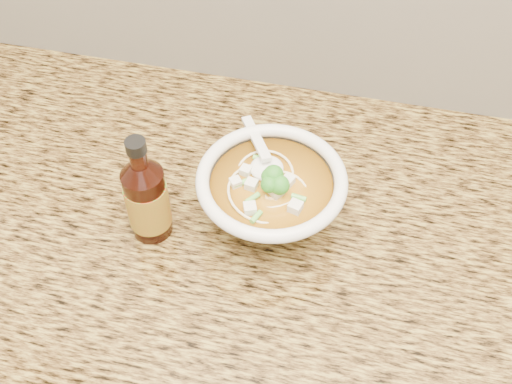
# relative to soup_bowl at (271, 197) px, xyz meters

# --- Properties ---
(counter_slab) EXTENTS (4.00, 0.68, 0.04)m
(counter_slab) POSITION_rel_soup_bowl_xyz_m (0.13, -0.04, -0.06)
(counter_slab) COLOR olive
(counter_slab) RESTS_ON cabinet
(soup_bowl) EXTENTS (0.19, 0.21, 0.11)m
(soup_bowl) POSITION_rel_soup_bowl_xyz_m (0.00, 0.00, 0.00)
(soup_bowl) COLOR white
(soup_bowl) RESTS_ON counter_slab
(hot_sauce_bottle) EXTENTS (0.07, 0.07, 0.17)m
(hot_sauce_bottle) POSITION_rel_soup_bowl_xyz_m (-0.15, -0.05, 0.02)
(hot_sauce_bottle) COLOR #340F07
(hot_sauce_bottle) RESTS_ON counter_slab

